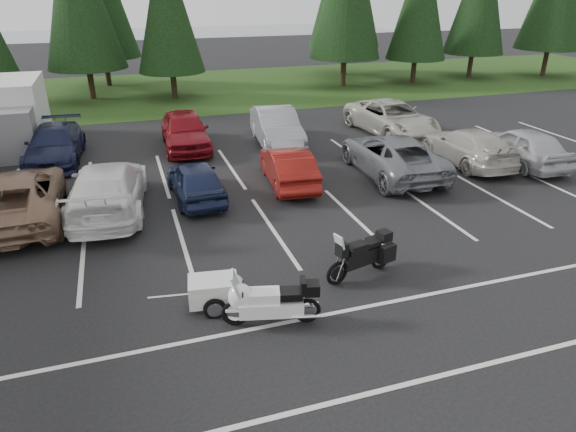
% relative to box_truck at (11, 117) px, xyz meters
% --- Properties ---
extents(ground, '(120.00, 120.00, 0.00)m').
position_rel_box_truck_xyz_m(ground, '(8.00, -12.50, -1.45)').
color(ground, black).
rests_on(ground, ground).
extents(grass_strip, '(80.00, 16.00, 0.01)m').
position_rel_box_truck_xyz_m(grass_strip, '(8.00, 11.50, -1.45)').
color(grass_strip, '#1E3811').
rests_on(grass_strip, ground).
extents(lake_water, '(70.00, 50.00, 0.02)m').
position_rel_box_truck_xyz_m(lake_water, '(12.00, 42.50, -1.45)').
color(lake_water, slate).
rests_on(lake_water, ground).
extents(box_truck, '(2.40, 5.60, 2.90)m').
position_rel_box_truck_xyz_m(box_truck, '(0.00, 0.00, 0.00)').
color(box_truck, silver).
rests_on(box_truck, ground).
extents(stall_markings, '(32.00, 16.00, 0.01)m').
position_rel_box_truck_xyz_m(stall_markings, '(8.00, -10.50, -1.45)').
color(stall_markings, silver).
rests_on(stall_markings, ground).
extents(conifer_5, '(4.14, 4.14, 9.63)m').
position_rel_box_truck_xyz_m(conifer_5, '(8.00, 9.10, 4.18)').
color(conifer_5, '#332316').
rests_on(conifer_5, ground).
extents(car_near_2, '(2.89, 5.83, 1.59)m').
position_rel_box_truck_xyz_m(car_near_2, '(1.20, -8.36, -0.66)').
color(car_near_2, '#88654F').
rests_on(car_near_2, ground).
extents(car_near_3, '(2.82, 5.78, 1.62)m').
position_rel_box_truck_xyz_m(car_near_3, '(3.87, -8.51, -0.64)').
color(car_near_3, white).
rests_on(car_near_3, ground).
extents(car_near_4, '(1.73, 3.98, 1.34)m').
position_rel_box_truck_xyz_m(car_near_4, '(6.71, -8.27, -0.78)').
color(car_near_4, '#1B2344').
rests_on(car_near_4, ground).
extents(car_near_5, '(1.82, 4.26, 1.37)m').
position_rel_box_truck_xyz_m(car_near_5, '(10.12, -7.94, -0.77)').
color(car_near_5, maroon).
rests_on(car_near_5, ground).
extents(car_near_6, '(2.84, 5.68, 1.55)m').
position_rel_box_truck_xyz_m(car_near_6, '(14.26, -8.14, -0.68)').
color(car_near_6, slate).
rests_on(car_near_6, ground).
extents(car_near_7, '(2.17, 4.97, 1.42)m').
position_rel_box_truck_xyz_m(car_near_7, '(17.85, -7.89, -0.74)').
color(car_near_7, beige).
rests_on(car_near_7, ground).
extents(car_near_8, '(2.02, 4.61, 1.54)m').
position_rel_box_truck_xyz_m(car_near_8, '(19.82, -8.71, -0.68)').
color(car_near_8, '#BABBC0').
rests_on(car_near_8, ground).
extents(car_far_1, '(2.33, 5.12, 1.45)m').
position_rel_box_truck_xyz_m(car_far_1, '(1.82, -2.47, -0.72)').
color(car_far_1, '#161B38').
rests_on(car_far_1, ground).
extents(car_far_2, '(2.12, 4.91, 1.65)m').
position_rel_box_truck_xyz_m(car_far_2, '(7.18, -2.22, -0.62)').
color(car_far_2, maroon).
rests_on(car_far_2, ground).
extents(car_far_3, '(2.19, 5.10, 1.63)m').
position_rel_box_truck_xyz_m(car_far_3, '(11.19, -3.00, -0.63)').
color(car_far_3, gray).
rests_on(car_far_3, ground).
extents(car_far_4, '(3.15, 5.85, 1.56)m').
position_rel_box_truck_xyz_m(car_far_4, '(17.10, -2.86, -0.67)').
color(car_far_4, beige).
rests_on(car_far_4, ground).
extents(touring_motorcycle, '(2.49, 1.29, 1.32)m').
position_rel_box_truck_xyz_m(touring_motorcycle, '(7.15, -15.92, -0.79)').
color(touring_motorcycle, white).
rests_on(touring_motorcycle, ground).
extents(cargo_trailer, '(1.72, 1.12, 0.74)m').
position_rel_box_truck_xyz_m(cargo_trailer, '(6.08, -14.90, -1.08)').
color(cargo_trailer, silver).
rests_on(cargo_trailer, ground).
extents(adventure_motorcycle, '(2.39, 1.35, 1.38)m').
position_rel_box_truck_xyz_m(adventure_motorcycle, '(9.82, -14.70, -0.76)').
color(adventure_motorcycle, black).
rests_on(adventure_motorcycle, ground).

